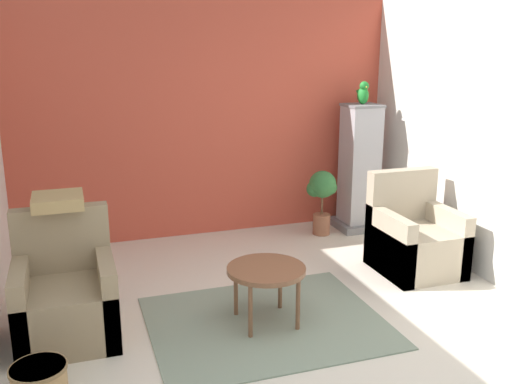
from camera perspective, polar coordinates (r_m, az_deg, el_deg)
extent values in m
cube|color=#C64C38|center=(6.70, -4.96, 7.23)|extent=(4.56, 0.06, 2.75)
cube|color=silver|center=(6.06, 20.70, 5.51)|extent=(0.06, 3.57, 2.75)
cube|color=gray|center=(4.85, 1.00, -12.86)|extent=(1.91, 1.55, 0.01)
cylinder|color=brown|center=(4.65, 1.03, -7.77)|extent=(0.64, 0.64, 0.04)
cylinder|color=brown|center=(4.52, -0.56, -11.89)|extent=(0.04, 0.04, 0.45)
cylinder|color=brown|center=(4.65, 4.22, -11.15)|extent=(0.04, 0.04, 0.45)
cylinder|color=brown|center=(4.86, -2.03, -9.87)|extent=(0.04, 0.04, 0.45)
cylinder|color=brown|center=(4.98, 2.44, -9.25)|extent=(0.04, 0.04, 0.45)
cube|color=#8E7A5B|center=(4.75, -18.37, -11.30)|extent=(0.75, 0.78, 0.46)
cube|color=#8E7A5B|center=(4.86, -18.89, -4.43)|extent=(0.75, 0.14, 0.53)
cube|color=#8E7A5B|center=(4.73, -22.32, -10.56)|extent=(0.12, 0.78, 0.64)
cube|color=#8E7A5B|center=(4.71, -14.60, -9.96)|extent=(0.12, 0.78, 0.64)
cube|color=tan|center=(5.97, 15.70, -5.60)|extent=(0.75, 0.78, 0.46)
cube|color=tan|center=(6.07, 14.37, -0.26)|extent=(0.75, 0.14, 0.53)
cube|color=tan|center=(5.78, 13.17, -5.15)|extent=(0.12, 0.78, 0.64)
cube|color=tan|center=(6.12, 18.22, -4.38)|extent=(0.12, 0.78, 0.64)
cube|color=slate|center=(7.25, 10.04, -3.15)|extent=(0.55, 0.55, 0.09)
cube|color=#A8A8AD|center=(7.06, 10.32, 2.66)|extent=(0.39, 0.39, 1.42)
cube|color=slate|center=(6.94, 10.60, 8.50)|extent=(0.41, 0.41, 0.03)
ellipsoid|color=#1E842D|center=(6.93, 10.65, 9.46)|extent=(0.13, 0.16, 0.20)
sphere|color=#1E842D|center=(6.90, 10.77, 10.38)|extent=(0.11, 0.11, 0.11)
cone|color=gold|center=(6.86, 10.97, 10.28)|extent=(0.05, 0.05, 0.05)
cone|color=#1E842D|center=(6.99, 10.35, 9.36)|extent=(0.06, 0.13, 0.17)
cylinder|color=brown|center=(6.91, 6.56, -3.21)|extent=(0.21, 0.21, 0.25)
cylinder|color=brown|center=(6.84, 6.62, -1.19)|extent=(0.02, 0.02, 0.26)
sphere|color=#337038|center=(6.78, 6.68, 0.77)|extent=(0.32, 0.32, 0.32)
sphere|color=#337038|center=(6.78, 5.87, 0.32)|extent=(0.19, 0.19, 0.19)
sphere|color=#337038|center=(6.80, 7.37, 0.45)|extent=(0.18, 0.18, 0.18)
cylinder|color=#A37F51|center=(4.11, -20.82, -17.50)|extent=(0.35, 0.35, 0.25)
cylinder|color=brown|center=(4.05, -20.98, -16.12)|extent=(0.36, 0.36, 0.02)
cube|color=tan|center=(4.77, -19.21, -0.84)|extent=(0.39, 0.39, 0.10)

